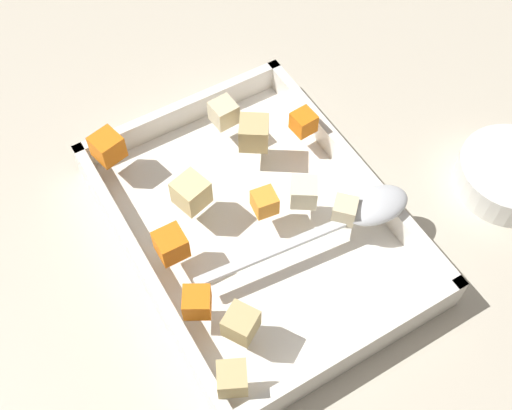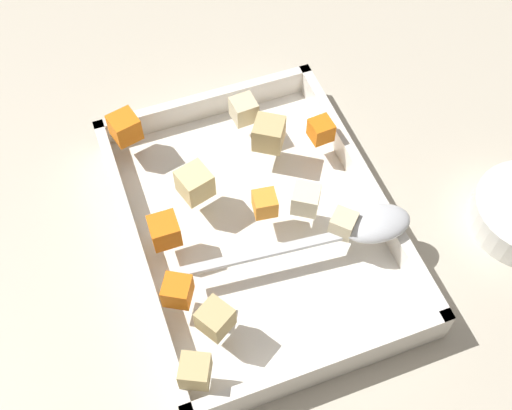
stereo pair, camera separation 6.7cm
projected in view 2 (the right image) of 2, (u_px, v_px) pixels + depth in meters
ground_plane at (272, 235)px, 0.72m from camera, size 4.00×4.00×0.00m
baking_dish at (256, 227)px, 0.71m from camera, size 0.36×0.27×0.05m
carrot_chunk_near_right at (125, 127)px, 0.72m from camera, size 0.04×0.04×0.03m
carrot_chunk_far_left at (321, 130)px, 0.72m from camera, size 0.03×0.03×0.02m
carrot_chunk_corner_ne at (265, 203)px, 0.67m from camera, size 0.03×0.03×0.02m
carrot_chunk_under_handle at (165, 231)px, 0.65m from camera, size 0.03×0.03×0.03m
carrot_chunk_far_right at (177, 291)px, 0.61m from camera, size 0.04×0.04×0.03m
potato_chunk_heap_side at (343, 223)px, 0.66m from camera, size 0.03×0.03×0.02m
potato_chunk_corner_sw at (195, 371)px, 0.57m from camera, size 0.04×0.04×0.03m
potato_chunk_back_center at (269, 134)px, 0.72m from camera, size 0.04×0.04×0.03m
potato_chunk_corner_se at (195, 183)px, 0.68m from camera, size 0.04×0.04×0.03m
potato_chunk_mid_left at (244, 110)px, 0.74m from camera, size 0.03×0.03×0.03m
potato_chunk_near_left at (306, 199)px, 0.67m from camera, size 0.04×0.04×0.03m
potato_chunk_center at (215, 319)px, 0.60m from camera, size 0.04×0.04×0.03m
serving_spoon at (363, 227)px, 0.66m from camera, size 0.05×0.24×0.02m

